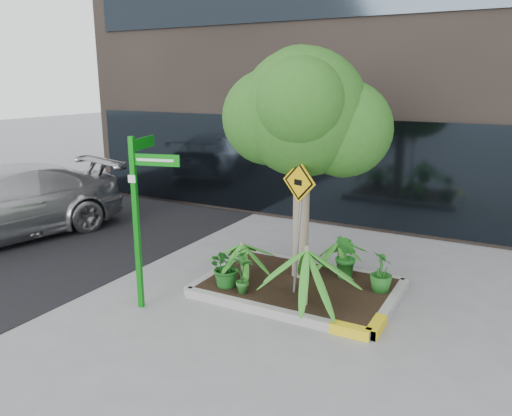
% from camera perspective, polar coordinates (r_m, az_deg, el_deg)
% --- Properties ---
extents(ground, '(80.00, 80.00, 0.00)m').
position_cam_1_polar(ground, '(8.76, 2.86, -9.89)').
color(ground, gray).
rests_on(ground, ground).
extents(asphalt_road, '(7.00, 80.00, 0.01)m').
position_cam_1_polar(asphalt_road, '(12.78, -24.46, -3.26)').
color(asphalt_road, black).
rests_on(asphalt_road, ground).
extents(planter, '(3.35, 2.36, 0.15)m').
position_cam_1_polar(planter, '(8.86, 5.01, -8.92)').
color(planter, '#9E9E99').
rests_on(planter, ground).
extents(tree, '(2.80, 2.49, 4.20)m').
position_cam_1_polar(tree, '(8.59, 5.47, 10.79)').
color(tree, gray).
rests_on(tree, ground).
extents(palm_front, '(1.10, 1.10, 1.22)m').
position_cam_1_polar(palm_front, '(7.76, 5.82, -4.79)').
color(palm_front, gray).
rests_on(palm_front, ground).
extents(palm_left, '(0.80, 0.80, 0.88)m').
position_cam_1_polar(palm_left, '(8.78, -1.59, -4.14)').
color(palm_left, gray).
rests_on(palm_left, ground).
extents(palm_back, '(0.71, 0.71, 0.79)m').
position_cam_1_polar(palm_back, '(9.32, 9.55, -3.70)').
color(palm_back, gray).
rests_on(palm_back, ground).
extents(shrub_a, '(0.90, 0.90, 0.72)m').
position_cam_1_polar(shrub_a, '(8.61, -3.32, -6.64)').
color(shrub_a, '#185519').
rests_on(shrub_a, planter).
extents(shrub_b, '(0.55, 0.55, 0.69)m').
position_cam_1_polar(shrub_b, '(8.66, 14.14, -7.07)').
color(shrub_b, '#1E5E1C').
rests_on(shrub_b, planter).
extents(shrub_c, '(0.40, 0.40, 0.71)m').
position_cam_1_polar(shrub_c, '(8.33, -1.49, -7.45)').
color(shrub_c, '#22631E').
rests_on(shrub_c, planter).
extents(shrub_d, '(0.65, 0.65, 0.83)m').
position_cam_1_polar(shrub_d, '(9.03, 10.31, -5.47)').
color(shrub_d, '#1F6C1F').
rests_on(shrub_d, planter).
extents(street_sign_post, '(0.95, 0.81, 2.79)m').
position_cam_1_polar(street_sign_post, '(8.00, -13.12, 0.43)').
color(street_sign_post, '#0A7810').
rests_on(street_sign_post, ground).
extents(cattle_sign, '(0.66, 0.25, 2.23)m').
position_cam_1_polar(cattle_sign, '(8.06, 4.91, 0.39)').
color(cattle_sign, slate).
rests_on(cattle_sign, ground).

